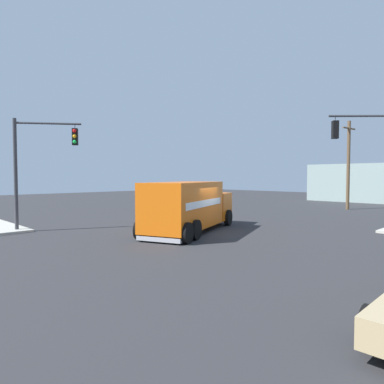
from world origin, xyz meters
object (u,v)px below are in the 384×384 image
(delivery_truck, at_px, (189,206))
(traffic_light_secondary, at_px, (379,154))
(utility_pole, at_px, (348,164))
(traffic_light_primary, at_px, (36,158))
(sedan_white, at_px, (172,207))

(delivery_truck, xyz_separation_m, traffic_light_secondary, (7.59, 6.69, 2.86))
(utility_pole, bearing_deg, delivery_truck, -92.59)
(delivery_truck, relative_size, traffic_light_primary, 1.35)
(traffic_light_primary, relative_size, utility_pole, 0.75)
(traffic_light_primary, distance_m, traffic_light_secondary, 18.77)
(traffic_light_secondary, relative_size, sedan_white, 1.45)
(delivery_truck, distance_m, traffic_light_secondary, 10.52)
(traffic_light_secondary, height_order, sedan_white, traffic_light_secondary)
(traffic_light_primary, relative_size, traffic_light_secondary, 0.97)
(traffic_light_primary, height_order, sedan_white, traffic_light_primary)
(delivery_truck, height_order, traffic_light_secondary, traffic_light_secondary)
(sedan_white, bearing_deg, traffic_light_primary, -83.21)
(traffic_light_primary, bearing_deg, delivery_truck, 44.23)
(traffic_light_secondary, bearing_deg, traffic_light_primary, -137.30)
(delivery_truck, bearing_deg, sedan_white, 145.09)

